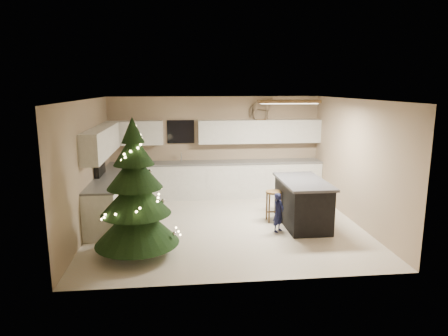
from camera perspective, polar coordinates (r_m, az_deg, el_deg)
The scene contains 8 objects.
ground_plane at distance 8.45m, azimuth 0.26°, elevation -8.14°, with size 5.50×5.50×0.00m, color beige.
room_shell at distance 8.03m, azimuth 0.43°, elevation 3.70°, with size 5.52×5.02×2.61m.
cabinetry at distance 9.78m, azimuth -6.14°, elevation -0.85°, with size 5.50×3.20×2.00m.
island at distance 8.51m, azimuth 11.12°, elevation -4.82°, with size 0.90×1.70×0.95m.
bar_stool at distance 8.62m, azimuth 7.12°, elevation -4.36°, with size 0.35×0.35×0.66m.
christmas_tree at distance 6.89m, azimuth -12.50°, elevation -4.50°, with size 1.48×1.43×2.37m.
toddler at distance 8.04m, azimuth 7.79°, elevation -6.31°, with size 0.29×0.19×0.79m, color black.
rocking_horse at distance 10.45m, azimuth 5.33°, elevation 8.46°, with size 0.69×0.41×0.56m.
Camera 1 is at (-0.90, -7.90, 2.85)m, focal length 32.00 mm.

